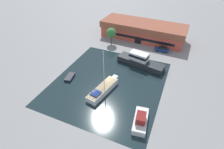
# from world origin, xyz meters

# --- Properties ---
(ground_plane) EXTENTS (440.00, 440.00, 0.00)m
(ground_plane) POSITION_xyz_m (0.00, 0.00, 0.00)
(ground_plane) COLOR gray
(water_canal) EXTENTS (27.04, 30.02, 0.01)m
(water_canal) POSITION_xyz_m (0.00, 0.00, 0.00)
(water_canal) COLOR #19282D
(water_canal) RESTS_ON ground
(warehouse_building) EXTENTS (30.81, 11.94, 5.79)m
(warehouse_building) POSITION_xyz_m (0.85, 29.17, 2.94)
(warehouse_building) COLOR #C64C3D
(warehouse_building) RESTS_ON ground
(quay_tree_near_building) EXTENTS (3.46, 3.46, 5.78)m
(quay_tree_near_building) POSITION_xyz_m (-8.04, 20.13, 4.02)
(quay_tree_near_building) COLOR brown
(quay_tree_near_building) RESTS_ON ground
(parked_car) EXTENTS (4.46, 1.81, 1.66)m
(parked_car) POSITION_xyz_m (9.63, 21.69, 0.83)
(parked_car) COLOR navy
(parked_car) RESTS_ON ground
(sailboat_moored) EXTENTS (4.41, 10.84, 10.98)m
(sailboat_moored) POSITION_xyz_m (0.23, -3.67, 0.79)
(sailboat_moored) COLOR white
(sailboat_moored) RESTS_ON water_canal
(motor_cruiser) EXTENTS (14.36, 6.24, 3.95)m
(motor_cruiser) POSITION_xyz_m (5.16, 10.86, 1.43)
(motor_cruiser) COLOR #23282D
(motor_cruiser) RESTS_ON water_canal
(small_dinghy) EXTENTS (2.38, 3.89, 0.64)m
(small_dinghy) POSITION_xyz_m (-10.26, -2.40, 0.33)
(small_dinghy) COLOR #19234C
(small_dinghy) RESTS_ON water_canal
(cabin_boat) EXTENTS (3.46, 6.59, 2.83)m
(cabin_boat) POSITION_xyz_m (11.06, -9.25, 1.02)
(cabin_boat) COLOR silver
(cabin_boat) RESTS_ON water_canal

